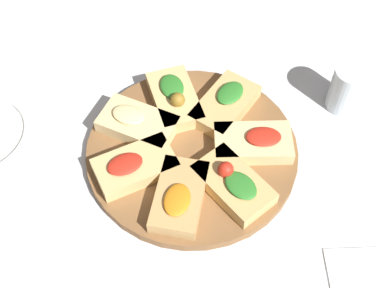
# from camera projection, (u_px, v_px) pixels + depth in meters

# --- Properties ---
(ground_plane) EXTENTS (3.00, 3.00, 0.00)m
(ground_plane) POSITION_uv_depth(u_px,v_px,m) (192.00, 154.00, 0.94)
(ground_plane) COLOR silver
(serving_board) EXTENTS (0.37, 0.37, 0.02)m
(serving_board) POSITION_uv_depth(u_px,v_px,m) (192.00, 151.00, 0.94)
(serving_board) COLOR brown
(serving_board) RESTS_ON ground_plane
(focaccia_slice_0) EXTENTS (0.13, 0.15, 0.04)m
(focaccia_slice_0) POSITION_uv_depth(u_px,v_px,m) (137.00, 123.00, 0.94)
(focaccia_slice_0) COLOR #E5C689
(focaccia_slice_0) RESTS_ON serving_board
(focaccia_slice_1) EXTENTS (0.11, 0.15, 0.04)m
(focaccia_slice_1) POSITION_uv_depth(u_px,v_px,m) (135.00, 166.00, 0.89)
(focaccia_slice_1) COLOR #DBB775
(focaccia_slice_1) RESTS_ON serving_board
(focaccia_slice_2) EXTENTS (0.15, 0.11, 0.04)m
(focaccia_slice_2) POSITION_uv_depth(u_px,v_px,m) (179.00, 197.00, 0.86)
(focaccia_slice_2) COLOR tan
(focaccia_slice_2) RESTS_ON serving_board
(focaccia_slice_3) EXTENTS (0.15, 0.13, 0.05)m
(focaccia_slice_3) POSITION_uv_depth(u_px,v_px,m) (233.00, 184.00, 0.87)
(focaccia_slice_3) COLOR tan
(focaccia_slice_3) RESTS_ON serving_board
(focaccia_slice_4) EXTENTS (0.09, 0.14, 0.04)m
(focaccia_slice_4) POSITION_uv_depth(u_px,v_px,m) (254.00, 142.00, 0.92)
(focaccia_slice_4) COLOR #E5C689
(focaccia_slice_4) RESTS_ON serving_board
(focaccia_slice_5) EXTENTS (0.15, 0.14, 0.04)m
(focaccia_slice_5) POSITION_uv_depth(u_px,v_px,m) (225.00, 104.00, 0.97)
(focaccia_slice_5) COLOR tan
(focaccia_slice_5) RESTS_ON serving_board
(focaccia_slice_6) EXTENTS (0.14, 0.10, 0.05)m
(focaccia_slice_6) POSITION_uv_depth(u_px,v_px,m) (175.00, 98.00, 0.97)
(focaccia_slice_6) COLOR #DBB775
(focaccia_slice_6) RESTS_ON serving_board
(water_glass) EXTENTS (0.06, 0.06, 0.09)m
(water_glass) POSITION_uv_depth(u_px,v_px,m) (347.00, 88.00, 0.97)
(water_glass) COLOR silver
(water_glass) RESTS_ON ground_plane
(napkin_stack) EXTENTS (0.11, 0.10, 0.01)m
(napkin_stack) POSITION_uv_depth(u_px,v_px,m) (358.00, 280.00, 0.81)
(napkin_stack) COLOR white
(napkin_stack) RESTS_ON ground_plane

